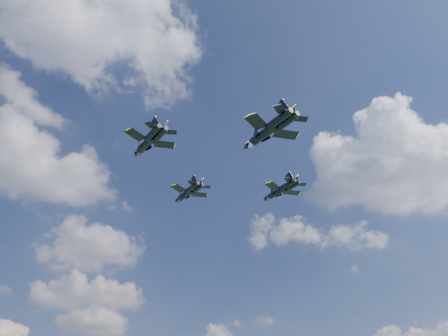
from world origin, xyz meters
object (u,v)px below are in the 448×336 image
jet_lead (185,195)px  jet_slot (263,134)px  jet_left (145,145)px  jet_right (276,192)px

jet_lead → jet_slot: jet_lead is taller
jet_left → jet_right: 38.85m
jet_lead → jet_right: jet_lead is taller
jet_left → jet_slot: size_ratio=0.83×
jet_slot → jet_lead: bearing=87.7°
jet_lead → jet_left: jet_lead is taller
jet_right → jet_lead: bearing=135.7°
jet_lead → jet_right: (20.29, -14.42, -1.52)m
jet_left → jet_right: bearing=3.4°
jet_right → jet_slot: (-16.08, -20.71, 0.76)m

